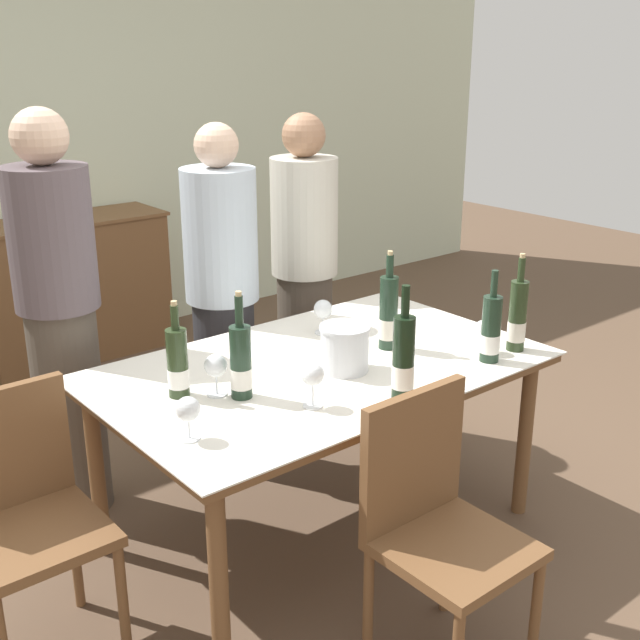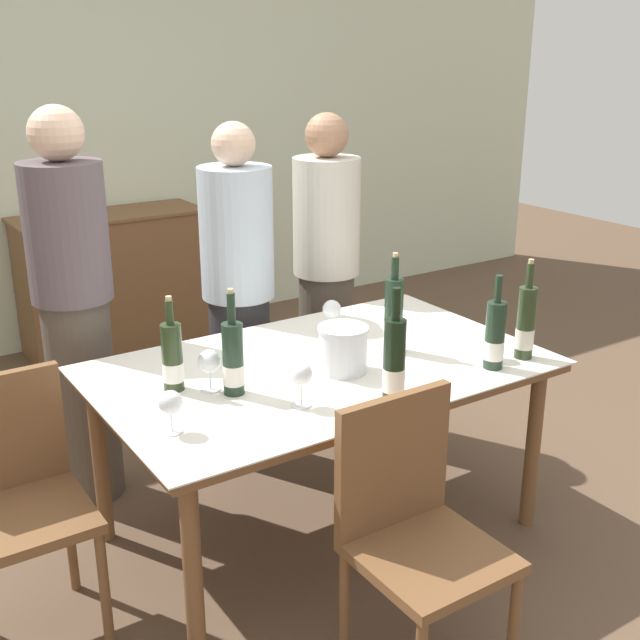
% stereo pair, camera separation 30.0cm
% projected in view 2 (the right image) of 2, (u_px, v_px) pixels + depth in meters
% --- Properties ---
extents(ground_plane, '(12.00, 12.00, 0.00)m').
position_uv_depth(ground_plane, '(320.00, 530.00, 3.30)').
color(ground_plane, brown).
extents(back_wall, '(8.00, 0.10, 2.80)m').
position_uv_depth(back_wall, '(76.00, 126.00, 5.04)').
color(back_wall, beige).
rests_on(back_wall, ground_plane).
extents(sideboard_cabinet, '(1.17, 0.46, 0.89)m').
position_uv_depth(sideboard_cabinet, '(114.00, 281.00, 5.16)').
color(sideboard_cabinet, brown).
rests_on(sideboard_cabinet, ground_plane).
extents(dining_table, '(1.69, 1.05, 0.74)m').
position_uv_depth(dining_table, '(320.00, 380.00, 3.08)').
color(dining_table, brown).
rests_on(dining_table, ground_plane).
extents(ice_bucket, '(0.19, 0.19, 0.18)m').
position_uv_depth(ice_bucket, '(343.00, 348.00, 2.97)').
color(ice_bucket, silver).
rests_on(ice_bucket, dining_table).
extents(wine_bottle_0, '(0.08, 0.08, 0.40)m').
position_uv_depth(wine_bottle_0, '(394.00, 317.00, 3.15)').
color(wine_bottle_0, '#1E3323').
rests_on(wine_bottle_0, dining_table).
extents(wine_bottle_1, '(0.08, 0.08, 0.41)m').
position_uv_depth(wine_bottle_1, '(394.00, 363.00, 2.70)').
color(wine_bottle_1, black).
rests_on(wine_bottle_1, dining_table).
extents(wine_bottle_2, '(0.07, 0.07, 0.35)m').
position_uv_depth(wine_bottle_2, '(172.00, 358.00, 2.80)').
color(wine_bottle_2, '#28381E').
rests_on(wine_bottle_2, dining_table).
extents(wine_bottle_3, '(0.08, 0.08, 0.36)m').
position_uv_depth(wine_bottle_3, '(495.00, 337.00, 2.99)').
color(wine_bottle_3, '#1E3323').
rests_on(wine_bottle_3, dining_table).
extents(wine_bottle_4, '(0.08, 0.08, 0.38)m').
position_uv_depth(wine_bottle_4, '(233.00, 360.00, 2.77)').
color(wine_bottle_4, '#1E3323').
rests_on(wine_bottle_4, dining_table).
extents(wine_bottle_5, '(0.07, 0.07, 0.40)m').
position_uv_depth(wine_bottle_5, '(526.00, 324.00, 3.08)').
color(wine_bottle_5, '#28381E').
rests_on(wine_bottle_5, dining_table).
extents(wine_glass_0, '(0.08, 0.08, 0.13)m').
position_uv_depth(wine_glass_0, '(490.00, 337.00, 3.08)').
color(wine_glass_0, white).
rests_on(wine_glass_0, dining_table).
extents(wine_glass_1, '(0.08, 0.08, 0.15)m').
position_uv_depth(wine_glass_1, '(332.00, 311.00, 3.35)').
color(wine_glass_1, white).
rests_on(wine_glass_1, dining_table).
extents(wine_glass_2, '(0.08, 0.08, 0.14)m').
position_uv_depth(wine_glass_2, '(170.00, 404.00, 2.49)').
color(wine_glass_2, white).
rests_on(wine_glass_2, dining_table).
extents(wine_glass_3, '(0.08, 0.08, 0.16)m').
position_uv_depth(wine_glass_3, '(301.00, 376.00, 2.67)').
color(wine_glass_3, white).
rests_on(wine_glass_3, dining_table).
extents(wine_glass_4, '(0.08, 0.08, 0.15)m').
position_uv_depth(wine_glass_4, '(209.00, 362.00, 2.80)').
color(wine_glass_4, white).
rests_on(wine_glass_4, dining_table).
extents(chair_near_front, '(0.42, 0.42, 0.89)m').
position_uv_depth(chair_near_front, '(413.00, 521.00, 2.46)').
color(chair_near_front, brown).
rests_on(chair_near_front, ground_plane).
extents(chair_left_end, '(0.42, 0.42, 0.89)m').
position_uv_depth(chair_left_end, '(13.00, 490.00, 2.60)').
color(chair_left_end, brown).
rests_on(chair_left_end, ground_plane).
extents(person_host, '(0.33, 0.33, 1.68)m').
position_uv_depth(person_host, '(75.00, 312.00, 3.31)').
color(person_host, '#51473D').
rests_on(person_host, ground_plane).
extents(person_guest_left, '(0.33, 0.33, 1.58)m').
position_uv_depth(person_guest_left, '(239.00, 298.00, 3.67)').
color(person_guest_left, '#2D2D33').
rests_on(person_guest_left, ground_plane).
extents(person_guest_right, '(0.33, 0.33, 1.59)m').
position_uv_depth(person_guest_right, '(326.00, 275.00, 4.01)').
color(person_guest_right, '#51473D').
rests_on(person_guest_right, ground_plane).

